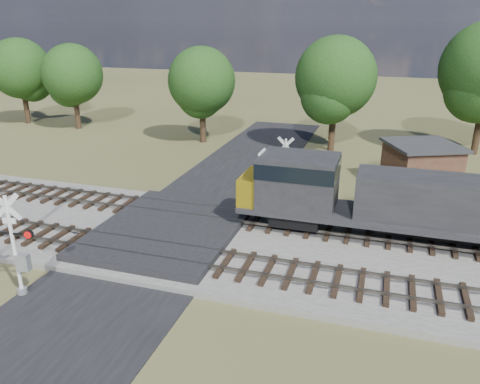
% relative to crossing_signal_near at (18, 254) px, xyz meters
% --- Properties ---
extents(ground, '(160.00, 160.00, 0.00)m').
position_rel_crossing_signal_near_xyz_m(ground, '(3.25, 6.40, -1.89)').
color(ground, '#4A4D29').
rests_on(ground, ground).
extents(ballast_bed, '(140.00, 10.00, 0.30)m').
position_rel_crossing_signal_near_xyz_m(ballast_bed, '(13.25, 6.90, -1.74)').
color(ballast_bed, gray).
rests_on(ballast_bed, ground).
extents(road, '(7.00, 60.00, 0.08)m').
position_rel_crossing_signal_near_xyz_m(road, '(3.25, 6.40, -1.85)').
color(road, black).
rests_on(road, ground).
extents(crossing_panel, '(7.00, 9.00, 0.62)m').
position_rel_crossing_signal_near_xyz_m(crossing_panel, '(3.25, 6.90, -1.57)').
color(crossing_panel, '#262628').
rests_on(crossing_panel, ground).
extents(track_near, '(140.00, 2.60, 0.33)m').
position_rel_crossing_signal_near_xyz_m(track_near, '(6.37, 4.40, -1.47)').
color(track_near, black).
rests_on(track_near, ballast_bed).
extents(track_far, '(140.00, 2.60, 0.33)m').
position_rel_crossing_signal_near_xyz_m(track_far, '(6.37, 9.40, -1.47)').
color(track_far, black).
rests_on(track_far, ballast_bed).
extents(crossing_signal_near, '(1.81, 0.49, 4.53)m').
position_rel_crossing_signal_near_xyz_m(crossing_signal_near, '(0.00, 0.00, 0.00)').
color(crossing_signal_near, silver).
rests_on(crossing_signal_near, ground).
extents(crossing_signal_far, '(1.67, 0.36, 4.15)m').
position_rel_crossing_signal_near_xyz_m(crossing_signal_far, '(7.82, 13.63, -0.16)').
color(crossing_signal_far, silver).
rests_on(crossing_signal_far, ground).
extents(equipment_shed, '(5.78, 5.78, 2.98)m').
position_rel_crossing_signal_near_xyz_m(equipment_shed, '(16.05, 19.28, -0.38)').
color(equipment_shed, '#42261C').
rests_on(equipment_shed, ground).
extents(treeline, '(78.80, 10.55, 10.82)m').
position_rel_crossing_signal_near_xyz_m(treeline, '(13.04, 27.43, 4.31)').
color(treeline, black).
rests_on(treeline, ground).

